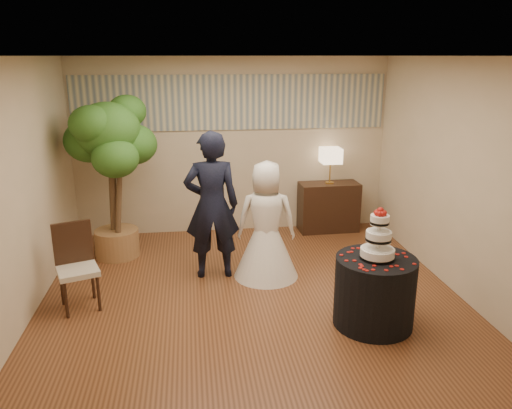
{
  "coord_description": "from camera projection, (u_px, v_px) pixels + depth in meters",
  "views": [
    {
      "loc": [
        -0.68,
        -5.41,
        2.8
      ],
      "look_at": [
        0.1,
        0.4,
        1.05
      ],
      "focal_mm": 35.0,
      "sensor_mm": 36.0,
      "label": 1
    }
  ],
  "objects": [
    {
      "name": "floor",
      "position": [
        252.0,
        297.0,
        6.02
      ],
      "size": [
        5.0,
        5.0,
        0.0
      ],
      "primitive_type": "cube",
      "color": "brown",
      "rests_on": "ground"
    },
    {
      "name": "ceiling",
      "position": [
        252.0,
        56.0,
        5.22
      ],
      "size": [
        5.0,
        5.0,
        0.0
      ],
      "primitive_type": "cube",
      "color": "white",
      "rests_on": "wall_back"
    },
    {
      "name": "wall_back",
      "position": [
        232.0,
        147.0,
        8.0
      ],
      "size": [
        5.0,
        0.06,
        2.8
      ],
      "primitive_type": "cube",
      "color": "beige",
      "rests_on": "ground"
    },
    {
      "name": "wall_front",
      "position": [
        300.0,
        280.0,
        3.25
      ],
      "size": [
        5.0,
        0.06,
        2.8
      ],
      "primitive_type": "cube",
      "color": "beige",
      "rests_on": "ground"
    },
    {
      "name": "wall_left",
      "position": [
        19.0,
        193.0,
        5.3
      ],
      "size": [
        0.06,
        5.0,
        2.8
      ],
      "primitive_type": "cube",
      "color": "beige",
      "rests_on": "ground"
    },
    {
      "name": "wall_right",
      "position": [
        460.0,
        178.0,
        5.94
      ],
      "size": [
        0.06,
        5.0,
        2.8
      ],
      "primitive_type": "cube",
      "color": "beige",
      "rests_on": "ground"
    },
    {
      "name": "mural_border",
      "position": [
        232.0,
        103.0,
        7.78
      ],
      "size": [
        4.9,
        0.02,
        0.85
      ],
      "primitive_type": "cube",
      "color": "#A0A392",
      "rests_on": "wall_back"
    },
    {
      "name": "groom",
      "position": [
        212.0,
        206.0,
        6.37
      ],
      "size": [
        0.71,
        0.47,
        1.93
      ],
      "primitive_type": "imported",
      "rotation": [
        0.0,
        0.0,
        3.15
      ],
      "color": "black",
      "rests_on": "floor"
    },
    {
      "name": "bride",
      "position": [
        266.0,
        220.0,
        6.4
      ],
      "size": [
        0.96,
        0.96,
        1.55
      ],
      "primitive_type": "imported",
      "rotation": [
        0.0,
        0.0,
        3.0
      ],
      "color": "white",
      "rests_on": "floor"
    },
    {
      "name": "cake_table",
      "position": [
        374.0,
        292.0,
        5.33
      ],
      "size": [
        0.92,
        0.92,
        0.77
      ],
      "primitive_type": "cylinder",
      "rotation": [
        0.0,
        0.0,
        -0.08
      ],
      "color": "black",
      "rests_on": "floor"
    },
    {
      "name": "wedding_cake",
      "position": [
        379.0,
        233.0,
        5.14
      ],
      "size": [
        0.36,
        0.36,
        0.56
      ],
      "primitive_type": null,
      "color": "white",
      "rests_on": "cake_table"
    },
    {
      "name": "console",
      "position": [
        328.0,
        207.0,
        8.24
      ],
      "size": [
        0.98,
        0.46,
        0.81
      ],
      "primitive_type": "cube",
      "rotation": [
        0.0,
        0.0,
        0.03
      ],
      "color": "black",
      "rests_on": "floor"
    },
    {
      "name": "table_lamp",
      "position": [
        330.0,
        166.0,
        8.04
      ],
      "size": [
        0.32,
        0.32,
        0.58
      ],
      "primitive_type": null,
      "color": "beige",
      "rests_on": "console"
    },
    {
      "name": "ficus_tree",
      "position": [
        112.0,
        178.0,
        6.94
      ],
      "size": [
        1.53,
        1.53,
        2.34
      ],
      "primitive_type": null,
      "rotation": [
        0.0,
        0.0,
        -2.13
      ],
      "color": "#2F621E",
      "rests_on": "floor"
    },
    {
      "name": "side_chair",
      "position": [
        78.0,
        268.0,
        5.64
      ],
      "size": [
        0.59,
        0.6,
        0.99
      ],
      "primitive_type": null,
      "rotation": [
        0.0,
        0.0,
        0.35
      ],
      "color": "black",
      "rests_on": "floor"
    }
  ]
}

